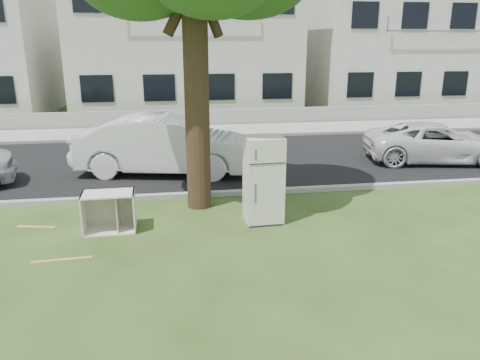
{
  "coord_description": "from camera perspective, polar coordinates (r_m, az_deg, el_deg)",
  "views": [
    {
      "loc": [
        -1.02,
        -8.41,
        3.68
      ],
      "look_at": [
        0.36,
        0.6,
        0.95
      ],
      "focal_mm": 35.0,
      "sensor_mm": 36.0,
      "label": 1
    }
  ],
  "objects": [
    {
      "name": "low_wall",
      "position": [
        21.3,
        -5.93,
        7.6
      ],
      "size": [
        120.0,
        0.15,
        0.7
      ],
      "primitive_type": "cube",
      "color": "gray",
      "rests_on": "ground"
    },
    {
      "name": "kerb_near",
      "position": [
        11.51,
        -3.18,
        -1.98
      ],
      "size": [
        120.0,
        0.18,
        0.12
      ],
      "primitive_type": "cube",
      "color": "gray",
      "rests_on": "ground"
    },
    {
      "name": "townhouse_right",
      "position": [
        29.0,
        18.63,
        15.35
      ],
      "size": [
        10.2,
        8.16,
        6.84
      ],
      "color": "silver",
      "rests_on": "ground"
    },
    {
      "name": "car_center",
      "position": [
        13.47,
        -9.12,
        4.25
      ],
      "size": [
        5.27,
        2.72,
        1.66
      ],
      "primitive_type": "imported",
      "rotation": [
        0.0,
        0.0,
        1.37
      ],
      "color": "silver",
      "rests_on": "ground"
    },
    {
      "name": "car_right",
      "position": [
        15.91,
        22.84,
        4.24
      ],
      "size": [
        4.68,
        2.81,
        1.22
      ],
      "primitive_type": "imported",
      "rotation": [
        0.0,
        0.0,
        1.38
      ],
      "color": "silver",
      "rests_on": "ground"
    },
    {
      "name": "kerb_far",
      "position": [
        18.36,
        -5.39,
        5.05
      ],
      "size": [
        120.0,
        0.18,
        0.12
      ],
      "primitive_type": "cube",
      "color": "gray",
      "rests_on": "ground"
    },
    {
      "name": "townhouse_center",
      "position": [
        25.93,
        -6.77,
        16.67
      ],
      "size": [
        11.22,
        8.16,
        7.44
      ],
      "color": "beige",
      "rests_on": "ground"
    },
    {
      "name": "ground",
      "position": [
        9.23,
        -1.66,
        -6.8
      ],
      "size": [
        120.0,
        120.0,
        0.0
      ],
      "primitive_type": "plane",
      "color": "#2A4117"
    },
    {
      "name": "plank_a",
      "position": [
        8.81,
        -20.87,
        -9.08
      ],
      "size": [
        1.04,
        0.15,
        0.02
      ],
      "primitive_type": "cube",
      "rotation": [
        0.0,
        0.0,
        0.06
      ],
      "color": "#A98A52",
      "rests_on": "ground"
    },
    {
      "name": "sidewalk",
      "position": [
        19.78,
        -5.66,
        5.9
      ],
      "size": [
        120.0,
        2.8,
        0.01
      ],
      "primitive_type": "cube",
      "color": "gray",
      "rests_on": "ground"
    },
    {
      "name": "cabinet",
      "position": [
        9.7,
        -15.65,
        -3.74
      ],
      "size": [
        1.03,
        0.65,
        0.79
      ],
      "primitive_type": "cube",
      "rotation": [
        0.0,
        0.0,
        0.02
      ],
      "color": "beige",
      "rests_on": "ground"
    },
    {
      "name": "plank_c",
      "position": [
        10.21,
        -15.52,
        -5.01
      ],
      "size": [
        0.5,
        0.72,
        0.02
      ],
      "primitive_type": "cube",
      "rotation": [
        0.0,
        0.0,
        1.01
      ],
      "color": "tan",
      "rests_on": "ground"
    },
    {
      "name": "plank_b",
      "position": [
        10.48,
        -23.58,
        -5.26
      ],
      "size": [
        0.81,
        0.25,
        0.02
      ],
      "primitive_type": "cube",
      "rotation": [
        0.0,
        0.0,
        -0.21
      ],
      "color": "tan",
      "rests_on": "ground"
    },
    {
      "name": "road",
      "position": [
        14.9,
        -4.54,
        2.36
      ],
      "size": [
        120.0,
        7.0,
        0.01
      ],
      "primitive_type": "cube",
      "color": "black",
      "rests_on": "ground"
    },
    {
      "name": "fridge",
      "position": [
        9.69,
        2.88,
        0.04
      ],
      "size": [
        0.78,
        0.72,
        1.81
      ],
      "primitive_type": "cube",
      "rotation": [
        0.0,
        0.0,
        0.04
      ],
      "color": "silver",
      "rests_on": "ground"
    }
  ]
}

